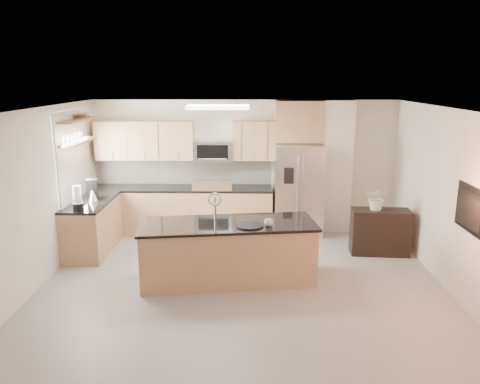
{
  "coord_description": "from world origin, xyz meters",
  "views": [
    {
      "loc": [
        0.08,
        -6.0,
        3.03
      ],
      "look_at": [
        -0.04,
        1.3,
        1.23
      ],
      "focal_mm": 35.0,
      "sensor_mm": 36.0,
      "label": 1
    }
  ],
  "objects_px": {
    "coffee_maker": "(92,189)",
    "credenza": "(380,232)",
    "cup": "(269,223)",
    "blender": "(78,200)",
    "platter": "(250,226)",
    "kettle": "(93,196)",
    "flower_vase": "(378,192)",
    "television": "(468,212)",
    "bowl": "(81,115)",
    "range": "(214,209)",
    "microwave": "(213,151)",
    "island": "(228,251)",
    "refrigerator": "(298,190)"
  },
  "relations": [
    {
      "from": "coffee_maker",
      "to": "credenza",
      "type": "bearing_deg",
      "value": -2.7
    },
    {
      "from": "cup",
      "to": "blender",
      "type": "height_order",
      "value": "blender"
    },
    {
      "from": "platter",
      "to": "blender",
      "type": "distance_m",
      "value": 2.89
    },
    {
      "from": "credenza",
      "to": "coffee_maker",
      "type": "bearing_deg",
      "value": -178.69
    },
    {
      "from": "kettle",
      "to": "flower_vase",
      "type": "bearing_deg",
      "value": -0.58
    },
    {
      "from": "blender",
      "to": "television",
      "type": "height_order",
      "value": "television"
    },
    {
      "from": "cup",
      "to": "platter",
      "type": "relative_size",
      "value": 0.32
    },
    {
      "from": "cup",
      "to": "bowl",
      "type": "distance_m",
      "value": 3.91
    },
    {
      "from": "range",
      "to": "platter",
      "type": "xyz_separation_m",
      "value": [
        0.71,
        -2.42,
        0.45
      ]
    },
    {
      "from": "range",
      "to": "coffee_maker",
      "type": "relative_size",
      "value": 3.27
    },
    {
      "from": "microwave",
      "to": "flower_vase",
      "type": "xyz_separation_m",
      "value": [
        2.91,
        -1.25,
        -0.51
      ]
    },
    {
      "from": "credenza",
      "to": "cup",
      "type": "bearing_deg",
      "value": -143.52
    },
    {
      "from": "microwave",
      "to": "coffee_maker",
      "type": "bearing_deg",
      "value": -154.42
    },
    {
      "from": "island",
      "to": "credenza",
      "type": "height_order",
      "value": "island"
    },
    {
      "from": "refrigerator",
      "to": "island",
      "type": "height_order",
      "value": "refrigerator"
    },
    {
      "from": "microwave",
      "to": "refrigerator",
      "type": "xyz_separation_m",
      "value": [
        1.66,
        -0.17,
        -0.74
      ]
    },
    {
      "from": "refrigerator",
      "to": "coffee_maker",
      "type": "relative_size",
      "value": 5.1
    },
    {
      "from": "island",
      "to": "kettle",
      "type": "height_order",
      "value": "island"
    },
    {
      "from": "platter",
      "to": "bowl",
      "type": "distance_m",
      "value": 3.72
    },
    {
      "from": "cup",
      "to": "flower_vase",
      "type": "bearing_deg",
      "value": 33.47
    },
    {
      "from": "kettle",
      "to": "credenza",
      "type": "bearing_deg",
      "value": -0.48
    },
    {
      "from": "blender",
      "to": "coffee_maker",
      "type": "relative_size",
      "value": 1.18
    },
    {
      "from": "blender",
      "to": "flower_vase",
      "type": "distance_m",
      "value": 5.01
    },
    {
      "from": "microwave",
      "to": "kettle",
      "type": "distance_m",
      "value": 2.43
    },
    {
      "from": "refrigerator",
      "to": "coffee_maker",
      "type": "distance_m",
      "value": 3.85
    },
    {
      "from": "range",
      "to": "bowl",
      "type": "relative_size",
      "value": 2.85
    },
    {
      "from": "platter",
      "to": "island",
      "type": "bearing_deg",
      "value": 155.01
    },
    {
      "from": "credenza",
      "to": "flower_vase",
      "type": "relative_size",
      "value": 1.53
    },
    {
      "from": "television",
      "to": "coffee_maker",
      "type": "bearing_deg",
      "value": 68.2
    },
    {
      "from": "credenza",
      "to": "television",
      "type": "relative_size",
      "value": 0.92
    },
    {
      "from": "flower_vase",
      "to": "kettle",
      "type": "bearing_deg",
      "value": 179.42
    },
    {
      "from": "kettle",
      "to": "bowl",
      "type": "height_order",
      "value": "bowl"
    },
    {
      "from": "refrigerator",
      "to": "cup",
      "type": "height_order",
      "value": "refrigerator"
    },
    {
      "from": "flower_vase",
      "to": "island",
      "type": "bearing_deg",
      "value": -155.77
    },
    {
      "from": "island",
      "to": "coffee_maker",
      "type": "distance_m",
      "value": 2.9
    },
    {
      "from": "platter",
      "to": "coffee_maker",
      "type": "relative_size",
      "value": 1.13
    },
    {
      "from": "flower_vase",
      "to": "coffee_maker",
      "type": "bearing_deg",
      "value": 177.17
    },
    {
      "from": "microwave",
      "to": "bowl",
      "type": "bearing_deg",
      "value": -159.47
    },
    {
      "from": "refrigerator",
      "to": "platter",
      "type": "height_order",
      "value": "refrigerator"
    },
    {
      "from": "platter",
      "to": "refrigerator",
      "type": "bearing_deg",
      "value": 68.21
    },
    {
      "from": "credenza",
      "to": "flower_vase",
      "type": "xyz_separation_m",
      "value": [
        -0.09,
        -0.01,
        0.72
      ]
    },
    {
      "from": "credenza",
      "to": "blender",
      "type": "height_order",
      "value": "blender"
    },
    {
      "from": "cup",
      "to": "platter",
      "type": "distance_m",
      "value": 0.28
    },
    {
      "from": "credenza",
      "to": "kettle",
      "type": "height_order",
      "value": "kettle"
    },
    {
      "from": "microwave",
      "to": "blender",
      "type": "xyz_separation_m",
      "value": [
        -2.07,
        -1.78,
        -0.53
      ]
    },
    {
      "from": "refrigerator",
      "to": "flower_vase",
      "type": "bearing_deg",
      "value": -40.81
    },
    {
      "from": "cup",
      "to": "refrigerator",
      "type": "bearing_deg",
      "value": 74.02
    },
    {
      "from": "platter",
      "to": "coffee_maker",
      "type": "height_order",
      "value": "coffee_maker"
    },
    {
      "from": "flower_vase",
      "to": "television",
      "type": "relative_size",
      "value": 0.6
    },
    {
      "from": "television",
      "to": "island",
      "type": "bearing_deg",
      "value": 74.71
    }
  ]
}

